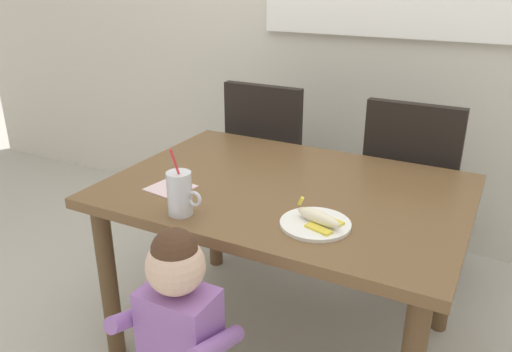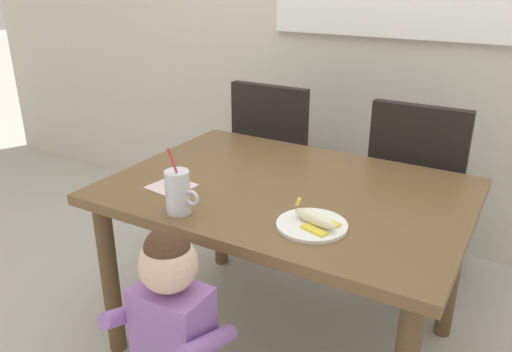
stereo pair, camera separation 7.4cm
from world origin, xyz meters
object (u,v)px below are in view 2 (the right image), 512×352
(toddler_standing, at_px, (172,322))
(dining_chair_left, at_px, (279,158))
(dining_chair_right, at_px, (418,187))
(snack_plate, at_px, (312,225))
(peeled_banana, at_px, (315,219))
(paper_napkin, at_px, (171,186))
(dining_table, at_px, (287,209))
(milk_cup, at_px, (178,194))

(toddler_standing, bearing_deg, dining_chair_left, 104.88)
(dining_chair_right, bearing_deg, toddler_standing, 73.79)
(snack_plate, relative_size, peeled_banana, 1.31)
(dining_chair_left, distance_m, paper_napkin, 0.95)
(dining_table, xyz_separation_m, dining_chair_left, (-0.40, 0.71, -0.09))
(dining_table, height_order, dining_chair_right, dining_chair_right)
(dining_table, distance_m, snack_plate, 0.35)
(dining_chair_left, height_order, snack_plate, dining_chair_left)
(dining_chair_right, distance_m, milk_cup, 1.23)
(milk_cup, bearing_deg, peeled_banana, 15.99)
(toddler_standing, bearing_deg, snack_plate, 57.77)
(dining_chair_left, xyz_separation_m, dining_chair_right, (0.75, -0.03, 0.00))
(dining_chair_right, height_order, paper_napkin, dining_chair_right)
(dining_table, bearing_deg, paper_napkin, -149.46)
(dining_chair_left, height_order, toddler_standing, dining_chair_left)
(dining_table, bearing_deg, snack_plate, -49.38)
(dining_chair_right, height_order, milk_cup, milk_cup)
(snack_plate, xyz_separation_m, peeled_banana, (0.01, -0.00, 0.03))
(paper_napkin, bearing_deg, milk_cup, -44.24)
(dining_table, distance_m, peeled_banana, 0.36)
(milk_cup, bearing_deg, toddler_standing, -57.47)
(dining_table, relative_size, snack_plate, 5.78)
(milk_cup, bearing_deg, dining_chair_left, 99.70)
(dining_chair_right, height_order, toddler_standing, dining_chair_right)
(dining_chair_right, xyz_separation_m, paper_napkin, (-0.73, -0.90, 0.18))
(dining_chair_left, bearing_deg, toddler_standing, 104.88)
(snack_plate, height_order, paper_napkin, snack_plate)
(dining_chair_left, bearing_deg, peeled_banana, 123.35)
(dining_table, xyz_separation_m, snack_plate, (0.21, -0.25, 0.10))
(dining_chair_right, distance_m, peeled_banana, 0.96)
(toddler_standing, bearing_deg, paper_napkin, 127.90)
(dining_table, distance_m, paper_napkin, 0.45)
(dining_chair_left, relative_size, snack_plate, 4.17)
(dining_chair_right, distance_m, toddler_standing, 1.39)
(toddler_standing, relative_size, paper_napkin, 5.59)
(dining_chair_left, bearing_deg, paper_napkin, 91.51)
(milk_cup, distance_m, peeled_banana, 0.46)
(peeled_banana, xyz_separation_m, paper_napkin, (-0.61, 0.03, -0.03))
(dining_chair_right, bearing_deg, dining_table, 62.94)
(peeled_banana, bearing_deg, dining_table, 131.90)
(milk_cup, xyz_separation_m, paper_napkin, (-0.16, 0.16, -0.06))
(dining_chair_left, height_order, milk_cup, milk_cup)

